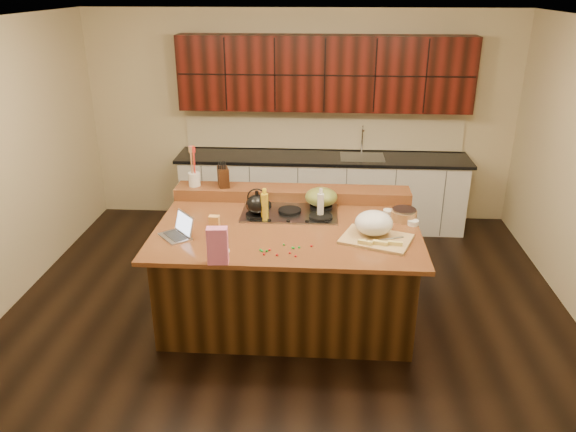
{
  "coord_description": "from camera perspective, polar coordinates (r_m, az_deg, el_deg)",
  "views": [
    {
      "loc": [
        0.32,
        -4.69,
        3.0
      ],
      "look_at": [
        0.0,
        0.05,
        1.0
      ],
      "focal_mm": 35.0,
      "sensor_mm": 36.0,
      "label": 1
    }
  ],
  "objects": [
    {
      "name": "gumdrop_12",
      "position": [
        4.77,
        -0.4,
        -2.91
      ],
      "size": [
        0.02,
        0.02,
        0.02
      ],
      "primitive_type": "ellipsoid",
      "color": "red",
      "rests_on": "island"
    },
    {
      "name": "gumdrop_8",
      "position": [
        4.61,
        -2.45,
        -3.88
      ],
      "size": [
        0.02,
        0.02,
        0.02
      ],
      "primitive_type": "ellipsoid",
      "color": "red",
      "rests_on": "island"
    },
    {
      "name": "utensil_crock",
      "position": [
        5.87,
        -9.49,
        3.71
      ],
      "size": [
        0.14,
        0.14,
        0.14
      ],
      "primitive_type": "cylinder",
      "rotation": [
        0.0,
        0.0,
        -0.22
      ],
      "color": "white",
      "rests_on": "back_ledge"
    },
    {
      "name": "kitchen_timer",
      "position": [
        4.78,
        7.99,
        -2.75
      ],
      "size": [
        0.1,
        0.1,
        0.07
      ],
      "primitive_type": "cone",
      "rotation": [
        0.0,
        0.0,
        0.23
      ],
      "color": "silver",
      "rests_on": "island"
    },
    {
      "name": "gumdrop_6",
      "position": [
        4.68,
        -1.88,
        -3.45
      ],
      "size": [
        0.02,
        0.02,
        0.02
      ],
      "primitive_type": "ellipsoid",
      "color": "red",
      "rests_on": "island"
    },
    {
      "name": "ramekin_b",
      "position": [
        5.16,
        8.94,
        -0.96
      ],
      "size": [
        0.13,
        0.13,
        0.04
      ],
      "primitive_type": "cylinder",
      "rotation": [
        0.0,
        0.0,
        0.4
      ],
      "color": "white",
      "rests_on": "island"
    },
    {
      "name": "ramekin_a",
      "position": [
        5.29,
        12.58,
        -0.67
      ],
      "size": [
        0.1,
        0.1,
        0.04
      ],
      "primitive_type": "cylinder",
      "rotation": [
        0.0,
        0.0,
        -0.03
      ],
      "color": "white",
      "rests_on": "island"
    },
    {
      "name": "gumdrop_10",
      "position": [
        4.63,
        0.19,
        -3.76
      ],
      "size": [
        0.02,
        0.02,
        0.02
      ],
      "primitive_type": "ellipsoid",
      "color": "red",
      "rests_on": "island"
    },
    {
      "name": "room",
      "position": [
        4.98,
        -0.04,
        3.49
      ],
      "size": [
        5.52,
        5.02,
        2.72
      ],
      "color": "black",
      "rests_on": "ground"
    },
    {
      "name": "package_box",
      "position": [
        5.1,
        -7.5,
        -0.67
      ],
      "size": [
        0.09,
        0.07,
        0.13
      ],
      "primitive_type": "cube",
      "rotation": [
        0.0,
        0.0,
        -0.04
      ],
      "color": "#E09E4F",
      "rests_on": "island"
    },
    {
      "name": "candy_plate",
      "position": [
        4.7,
        -7.04,
        -3.56
      ],
      "size": [
        0.24,
        0.24,
        0.01
      ],
      "primitive_type": "cylinder",
      "rotation": [
        0.0,
        0.0,
        -0.39
      ],
      "color": "white",
      "rests_on": "island"
    },
    {
      "name": "vinegar_bottle",
      "position": [
        5.27,
        3.32,
        0.99
      ],
      "size": [
        0.07,
        0.07,
        0.25
      ],
      "primitive_type": "cylinder",
      "rotation": [
        0.0,
        0.0,
        0.18
      ],
      "color": "silver",
      "rests_on": "island"
    },
    {
      "name": "back_ledge",
      "position": [
        5.77,
        0.43,
        2.32
      ],
      "size": [
        2.4,
        0.3,
        0.12
      ],
      "primitive_type": "cube",
      "color": "#2F1E0A",
      "rests_on": "island"
    },
    {
      "name": "gumdrop_2",
      "position": [
        4.75,
        2.39,
        -3.06
      ],
      "size": [
        0.02,
        0.02,
        0.02
      ],
      "primitive_type": "ellipsoid",
      "color": "red",
      "rests_on": "island"
    },
    {
      "name": "knife_block",
      "position": [
        5.8,
        -6.6,
        3.96
      ],
      "size": [
        0.15,
        0.19,
        0.2
      ],
      "primitive_type": "cube",
      "rotation": [
        0.0,
        0.0,
        0.32
      ],
      "color": "black",
      "rests_on": "back_ledge"
    },
    {
      "name": "island",
      "position": [
        5.34,
        -0.04,
        -5.51
      ],
      "size": [
        2.4,
        1.6,
        0.92
      ],
      "color": "black",
      "rests_on": "ground"
    },
    {
      "name": "gumdrop_7",
      "position": [
        4.77,
        -0.4,
        -2.92
      ],
      "size": [
        0.02,
        0.02,
        0.02
      ],
      "primitive_type": "ellipsoid",
      "color": "#198C26",
      "rests_on": "island"
    },
    {
      "name": "wooden_tray",
      "position": [
        4.94,
        8.78,
        -1.07
      ],
      "size": [
        0.68,
        0.59,
        0.23
      ],
      "rotation": [
        0.0,
        0.0,
        -0.36
      ],
      "color": "tan",
      "rests_on": "island"
    },
    {
      "name": "ramekin_c",
      "position": [
        5.48,
        10.14,
        0.4
      ],
      "size": [
        0.1,
        0.1,
        0.04
      ],
      "primitive_type": "cylinder",
      "rotation": [
        0.0,
        0.0,
        0.0
      ],
      "color": "white",
      "rests_on": "island"
    },
    {
      "name": "strainer_bowl",
      "position": [
        5.37,
        11.69,
        0.07
      ],
      "size": [
        0.31,
        0.31,
        0.09
      ],
      "primitive_type": "cylinder",
      "rotation": [
        0.0,
        0.0,
        0.4
      ],
      "color": "#996B3F",
      "rests_on": "island"
    },
    {
      "name": "green_bowl",
      "position": [
        5.48,
        3.4,
        1.96
      ],
      "size": [
        0.35,
        0.35,
        0.17
      ],
      "primitive_type": "ellipsoid",
      "rotation": [
        0.0,
        0.0,
        0.12
      ],
      "color": "olive",
      "rests_on": "cooktop"
    },
    {
      "name": "cooktop",
      "position": [
        5.41,
        0.18,
        0.4
      ],
      "size": [
        0.92,
        0.52,
        0.05
      ],
      "color": "gray",
      "rests_on": "island"
    },
    {
      "name": "gumdrop_4",
      "position": [
        4.58,
        0.78,
        -4.09
      ],
      "size": [
        0.02,
        0.02,
        0.02
      ],
      "primitive_type": "ellipsoid",
      "color": "red",
      "rests_on": "island"
    },
    {
      "name": "pink_bag",
      "position": [
        4.46,
        -7.17,
        -3.01
      ],
      "size": [
        0.17,
        0.1,
        0.31
      ],
      "primitive_type": "cube",
      "rotation": [
        0.0,
        0.0,
        0.08
      ],
      "color": "pink",
      "rests_on": "island"
    },
    {
      "name": "gumdrop_0",
      "position": [
        4.6,
        -1.13,
        -3.97
      ],
      "size": [
        0.02,
        0.02,
        0.02
      ],
      "primitive_type": "ellipsoid",
      "color": "red",
      "rests_on": "island"
    },
    {
      "name": "gumdrop_3",
      "position": [
        4.71,
        0.57,
        -3.26
      ],
      "size": [
        0.02,
        0.02,
        0.02
      ],
      "primitive_type": "ellipsoid",
      "color": "#198C26",
      "rests_on": "island"
    },
    {
      "name": "gumdrop_1",
      "position": [
        4.66,
        -2.18,
        -3.57
      ],
      "size": [
        0.02,
        0.02,
        0.02
      ],
      "primitive_type": "ellipsoid",
      "color": "#198C26",
      "rests_on": "island"
    },
    {
      "name": "gumdrop_13",
      "position": [
        4.68,
        -2.82,
        -3.46
      ],
      "size": [
        0.02,
        0.02,
        0.02
      ],
      "primitive_type": "ellipsoid",
      "color": "#198C26",
      "rests_on": "island"
    },
    {
      "name": "gumdrop_9",
      "position": [
        4.72,
        1.14,
        -3.2
      ],
      "size": [
        0.02,
        0.02,
        0.02
      ],
      "primitive_type": "ellipsoid",
      "color": "#198C26",
      "rests_on": "island"
    },
    {
      "name": "gumdrop_5",
      "position": [
        4.66,
        -2.67,
        -3.57
      ],
      "size": [
        0.02,
        0.02,
        0.02
      ],
      "primitive_type": "ellipsoid",
      "color": "#198C26",
      "rests_on": "island"
    },
    {
      "name": "back_counter",
      "position": [
        7.21,
        3.56,
        6.53
      ],
      "size": [
        3.7,
        0.66,
        2.4
      ],
      "color": "silver",
      "rests_on": "ground"
    },
    {
      "name": "gumdrop_11",
      "position": [
        4.71,
        0.47,
        -3.24
      ],
      "size": [
        0.02,
        0.02,
        0.02
      ],
      "primitive_type": "ellipsoid",
      "color": "#198C26",
      "rests_on": "island"
    },
    {
      "name": "laptop",
      "position": [
        5.02,
        -10.99,
        -1.45
      ],
      "size": [
        0.36,
        0.37,
        0.2
      ],
      "rotation": [
        0.0,
        0.0,
        -0.86
      ],
      "color": "#B7B7BC",
      "rests_on": "island"
    },
    {
      "name": "oil_bottle",
      "position": [
        5.21,
        -2.39,
        0.86
      ],
      "size": [
        0.09,
        0.09,
        0.27
      ],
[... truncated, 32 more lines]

